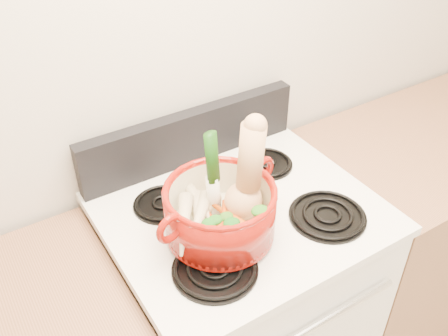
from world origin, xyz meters
TOP-DOWN VIEW (x-y plane):
  - wall_back at (0.00, 1.75)m, footprint 3.50×0.02m
  - stove_body at (0.00, 1.40)m, footprint 0.76×0.65m
  - cooktop at (0.00, 1.40)m, footprint 0.78×0.67m
  - control_backsplash at (0.00, 1.70)m, footprint 0.76×0.05m
  - oven_handle at (0.00, 1.06)m, footprint 0.60×0.02m
  - counter_right at (1.07, 1.40)m, footprint 1.36×0.65m
  - burner_front_left at (-0.19, 1.24)m, footprint 0.22×0.22m
  - burner_front_right at (0.19, 1.24)m, footprint 0.22×0.22m
  - burner_back_left at (-0.19, 1.54)m, footprint 0.17×0.17m
  - burner_back_right at (0.19, 1.54)m, footprint 0.17×0.17m
  - dutch_oven at (-0.11, 1.34)m, footprint 0.35×0.35m
  - pot_handle_left at (-0.28, 1.30)m, footprint 0.08×0.04m
  - pot_handle_right at (0.05, 1.38)m, footprint 0.08×0.04m
  - squash at (-0.04, 1.34)m, footprint 0.18×0.16m
  - leek at (-0.10, 1.39)m, footprint 0.06×0.07m
  - ginger at (-0.12, 1.41)m, footprint 0.09×0.07m
  - parsnip_0 at (-0.17, 1.35)m, footprint 0.13×0.20m
  - parsnip_1 at (-0.18, 1.35)m, footprint 0.17×0.17m
  - parsnip_2 at (-0.14, 1.41)m, footprint 0.05×0.19m
  - parsnip_3 at (-0.22, 1.35)m, footprint 0.14×0.19m
  - carrot_0 at (-0.15, 1.28)m, footprint 0.06×0.17m
  - carrot_1 at (-0.13, 1.30)m, footprint 0.12×0.12m
  - carrot_2 at (-0.09, 1.30)m, footprint 0.08×0.19m
  - carrot_3 at (-0.16, 1.28)m, footprint 0.12×0.11m
  - carrot_4 at (-0.12, 1.31)m, footprint 0.10×0.14m

SIDE VIEW (x-z plane):
  - counter_right at x=1.07m, z-range 0.00..0.90m
  - stove_body at x=0.00m, z-range 0.00..0.92m
  - oven_handle at x=0.00m, z-range 0.77..0.79m
  - cooktop at x=0.00m, z-range 0.92..0.95m
  - burner_front_left at x=-0.19m, z-range 0.95..0.97m
  - burner_front_right at x=0.19m, z-range 0.95..0.97m
  - burner_back_left at x=-0.19m, z-range 0.95..0.97m
  - burner_back_right at x=0.19m, z-range 0.95..0.97m
  - carrot_0 at x=-0.15m, z-range 0.99..1.04m
  - parsnip_0 at x=-0.17m, z-range 0.99..1.05m
  - ginger at x=-0.12m, z-range 1.00..1.05m
  - carrot_1 at x=-0.13m, z-range 1.00..1.04m
  - carrot_2 at x=-0.09m, z-range 1.00..1.05m
  - parsnip_1 at x=-0.18m, z-range 1.00..1.06m
  - carrot_3 at x=-0.16m, z-range 1.01..1.05m
  - parsnip_2 at x=-0.14m, z-range 1.00..1.06m
  - carrot_4 at x=-0.12m, z-range 1.02..1.06m
  - control_backsplash at x=0.00m, z-range 0.95..1.13m
  - parsnip_3 at x=-0.22m, z-range 1.01..1.07m
  - dutch_oven at x=-0.11m, z-range 0.97..1.11m
  - pot_handle_left at x=-0.28m, z-range 1.05..1.13m
  - pot_handle_right at x=0.05m, z-range 1.05..1.13m
  - leek at x=-0.10m, z-range 1.00..1.26m
  - squash at x=-0.04m, z-range 0.99..1.28m
  - wall_back at x=0.00m, z-range 0.00..2.60m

